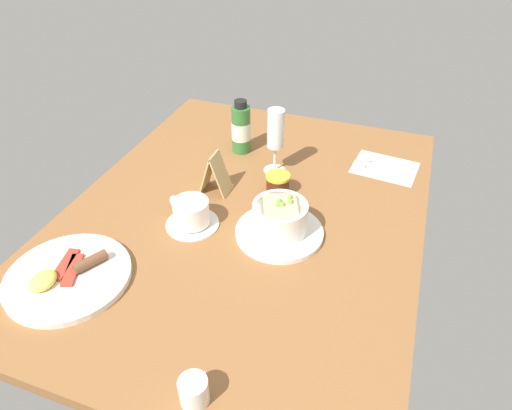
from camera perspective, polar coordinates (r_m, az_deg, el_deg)
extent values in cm
cube|color=brown|center=(112.65, -1.43, -1.37)|extent=(110.00, 84.00, 3.00)
cylinder|color=white|center=(104.75, 2.91, -3.40)|extent=(20.10, 20.10, 1.20)
cylinder|color=white|center=(102.07, 2.99, -1.61)|extent=(12.32, 12.32, 7.21)
cylinder|color=beige|center=(100.34, 3.04, -0.36)|extent=(10.60, 10.60, 1.60)
sphere|color=#7BA73F|center=(99.57, 2.65, -0.04)|extent=(0.97, 0.97, 0.97)
sphere|color=#7BA73F|center=(99.82, 3.24, 0.05)|extent=(1.35, 1.35, 1.35)
sphere|color=#7BA73F|center=(102.06, 4.25, 0.94)|extent=(1.27, 1.27, 1.27)
sphere|color=#7BA73F|center=(100.81, 2.89, 0.49)|extent=(1.27, 1.27, 1.27)
sphere|color=#7BA73F|center=(100.68, 4.29, 0.37)|extent=(1.38, 1.38, 1.38)
sphere|color=#7BA73F|center=(99.77, 3.28, 0.03)|extent=(1.38, 1.38, 1.38)
cube|color=white|center=(132.63, 15.75, 4.53)|extent=(15.01, 18.33, 0.30)
cube|color=silver|center=(131.38, 16.14, 4.32)|extent=(2.74, 14.05, 0.50)
cube|color=silver|center=(131.70, 12.81, 5.00)|extent=(2.58, 3.82, 0.40)
cube|color=silver|center=(133.79, 16.28, 4.93)|extent=(2.43, 13.03, 0.50)
ellipsoid|color=silver|center=(134.02, 13.34, 5.55)|extent=(2.40, 4.00, 0.60)
cylinder|color=white|center=(108.38, -7.91, -2.25)|extent=(12.48, 12.48, 0.90)
cylinder|color=white|center=(106.30, -8.06, -0.85)|extent=(8.35, 8.35, 5.83)
cylinder|color=#3F1F16|center=(104.85, -8.17, 0.19)|extent=(7.10, 7.10, 1.00)
torus|color=white|center=(109.29, -9.99, 0.31)|extent=(1.92, 3.67, 3.60)
cylinder|color=white|center=(77.52, -7.76, -21.96)|extent=(4.74, 4.74, 4.91)
cone|color=white|center=(76.53, -6.54, -20.34)|extent=(2.76, 2.49, 2.33)
cylinder|color=white|center=(126.65, 2.33, 4.40)|extent=(6.02, 6.02, 0.40)
cylinder|color=white|center=(124.64, 2.37, 5.87)|extent=(0.80, 0.80, 7.21)
cylinder|color=white|center=(120.31, 2.48, 9.48)|extent=(4.47, 4.47, 10.46)
cylinder|color=#E8EFC4|center=(121.04, 2.46, 8.82)|extent=(3.66, 3.66, 6.27)
cylinder|color=#4C2010|center=(116.55, 2.72, 2.46)|extent=(5.87, 5.87, 4.78)
cylinder|color=yellow|center=(114.98, 2.76, 3.60)|extent=(6.17, 6.17, 0.80)
cylinder|color=#337233|center=(132.66, -1.86, 9.37)|extent=(5.37, 5.37, 13.74)
cylinder|color=silver|center=(132.79, -1.86, 9.26)|extent=(5.48, 5.48, 5.22)
cylinder|color=black|center=(129.19, -1.93, 12.46)|extent=(3.49, 3.49, 2.00)
cylinder|color=white|center=(101.76, -22.34, -8.26)|extent=(25.32, 25.32, 1.40)
cube|color=#AA3828|center=(103.24, -22.64, -6.82)|extent=(9.31, 4.31, 0.60)
cube|color=#A83828|center=(101.44, -21.87, -7.49)|extent=(9.25, 5.58, 0.60)
cylinder|color=brown|center=(100.64, -19.90, -6.62)|extent=(7.22, 5.19, 2.20)
ellipsoid|color=#F2D859|center=(100.35, -25.00, -8.55)|extent=(6.00, 4.80, 2.40)
cube|color=tan|center=(116.62, -5.92, 4.11)|extent=(5.73, 3.83, 10.97)
cube|color=tan|center=(115.36, -4.36, 3.80)|extent=(5.73, 3.83, 10.97)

